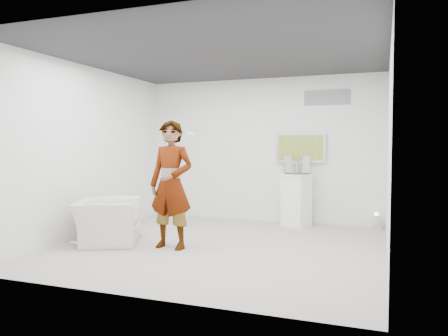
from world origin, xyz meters
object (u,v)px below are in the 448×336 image
Objects in this scene: person at (171,185)px; floor_uplight at (376,221)px; armchair at (107,221)px; pedestal at (296,200)px; tv at (301,148)px.

person reaches higher than floor_uplight.
armchair is 1.06× the size of pedestal.
pedestal is at bearing 63.43° from person.
tv reaches higher than floor_uplight.
person is 4.12m from floor_uplight.
floor_uplight is at bearing -4.78° from tv.
person is at bearing -120.29° from pedestal.
person reaches higher than armchair.
tv reaches higher than armchair.
tv is at bearing 85.65° from pedestal.
pedestal is at bearing -70.14° from armchair.
armchair is 3.57× the size of floor_uplight.
person reaches higher than pedestal.
floor_uplight is (1.50, 0.20, -0.36)m from pedestal.
tv reaches higher than pedestal.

